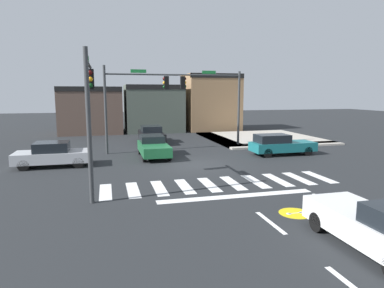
# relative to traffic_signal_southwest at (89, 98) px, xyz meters

# --- Properties ---
(ground_plane) EXTENTS (120.00, 120.00, 0.00)m
(ground_plane) POSITION_rel_traffic_signal_southwest_xyz_m (5.86, 4.41, -4.07)
(ground_plane) COLOR #232628
(crosswalk_near) EXTENTS (11.23, 2.56, 0.01)m
(crosswalk_near) POSITION_rel_traffic_signal_southwest_xyz_m (5.86, -0.09, -4.06)
(crosswalk_near) COLOR silver
(crosswalk_near) RESTS_ON ground_plane
(lane_markings) EXTENTS (6.80, 24.25, 0.01)m
(lane_markings) POSITION_rel_traffic_signal_southwest_xyz_m (6.92, -8.32, -4.06)
(lane_markings) COLOR white
(lane_markings) RESTS_ON ground_plane
(bike_detector_marking) EXTENTS (1.17, 1.17, 0.01)m
(bike_detector_marking) POSITION_rel_traffic_signal_southwest_xyz_m (7.13, -4.51, -4.07)
(bike_detector_marking) COLOR yellow
(bike_detector_marking) RESTS_ON ground_plane
(curb_corner_northeast) EXTENTS (10.00, 10.60, 0.15)m
(curb_corner_northeast) POSITION_rel_traffic_signal_southwest_xyz_m (14.35, 13.83, -3.99)
(curb_corner_northeast) COLOR #B2AA9E
(curb_corner_northeast) RESTS_ON ground_plane
(storefront_row) EXTENTS (19.74, 6.44, 6.44)m
(storefront_row) POSITION_rel_traffic_signal_southwest_xyz_m (6.41, 23.22, -1.26)
(storefront_row) COLOR brown
(storefront_row) RESTS_ON ground_plane
(traffic_signal_southwest) EXTENTS (0.32, 4.12, 5.99)m
(traffic_signal_southwest) POSITION_rel_traffic_signal_southwest_xyz_m (0.00, 0.00, 0.00)
(traffic_signal_southwest) COLOR #383A3D
(traffic_signal_southwest) RESTS_ON ground_plane
(traffic_signal_northeast) EXTENTS (5.70, 0.32, 6.00)m
(traffic_signal_northeast) POSITION_rel_traffic_signal_southwest_xyz_m (8.97, 10.51, 0.16)
(traffic_signal_northeast) COLOR #383A3D
(traffic_signal_northeast) RESTS_ON ground_plane
(traffic_signal_northwest) EXTENTS (5.30, 0.32, 6.20)m
(traffic_signal_northwest) POSITION_rel_traffic_signal_southwest_xyz_m (2.48, 9.48, 0.14)
(traffic_signal_northwest) COLOR #383A3D
(traffic_signal_northwest) RESTS_ON ground_plane
(car_black) EXTENTS (1.85, 4.78, 1.47)m
(car_black) POSITION_rel_traffic_signal_southwest_xyz_m (4.40, 14.16, -3.32)
(car_black) COLOR black
(car_black) RESTS_ON ground_plane
(car_teal) EXTENTS (4.48, 1.70, 1.46)m
(car_teal) POSITION_rel_traffic_signal_southwest_xyz_m (12.35, 6.11, -3.34)
(car_teal) COLOR #196B70
(car_teal) RESTS_ON ground_plane
(car_white) EXTENTS (1.71, 4.32, 1.49)m
(car_white) POSITION_rel_traffic_signal_southwest_xyz_m (7.68, -7.81, -3.33)
(car_white) COLOR white
(car_white) RESTS_ON ground_plane
(car_green) EXTENTS (1.79, 4.19, 1.38)m
(car_green) POSITION_rel_traffic_signal_southwest_xyz_m (3.67, 7.61, -3.35)
(car_green) COLOR #1E6638
(car_green) RESTS_ON ground_plane
(car_silver) EXTENTS (4.29, 1.89, 1.45)m
(car_silver) POSITION_rel_traffic_signal_southwest_xyz_m (-2.47, 6.02, -3.35)
(car_silver) COLOR #B7BABF
(car_silver) RESTS_ON ground_plane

